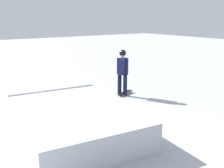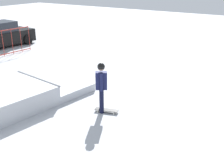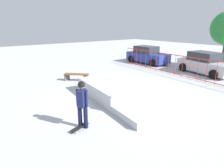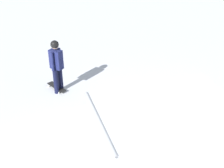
# 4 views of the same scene
# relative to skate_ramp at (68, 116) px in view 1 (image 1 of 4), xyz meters

# --- Properties ---
(ground_plane) EXTENTS (60.00, 60.00, 0.00)m
(ground_plane) POSITION_rel_skate_ramp_xyz_m (-0.27, 0.43, -0.32)
(ground_plane) COLOR #B7BABF
(skate_ramp) EXTENTS (5.67, 3.21, 0.74)m
(skate_ramp) POSITION_rel_skate_ramp_xyz_m (0.00, 0.00, 0.00)
(skate_ramp) COLOR silver
(skate_ramp) RESTS_ON ground
(skater) EXTENTS (0.40, 0.44, 1.73)m
(skater) POSITION_rel_skate_ramp_xyz_m (1.54, -2.98, 0.69)
(skater) COLOR black
(skater) RESTS_ON ground
(skateboard) EXTENTS (0.45, 0.82, 0.09)m
(skateboard) POSITION_rel_skate_ramp_xyz_m (1.58, -3.15, -0.24)
(skateboard) COLOR black
(skateboard) RESTS_ON ground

